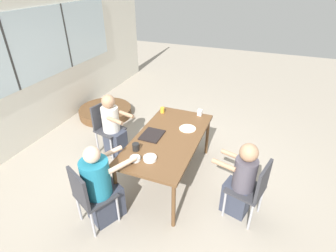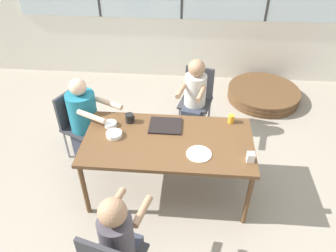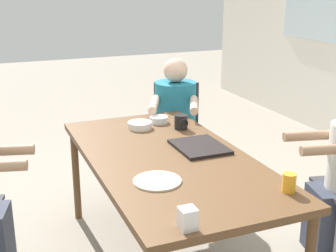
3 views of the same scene
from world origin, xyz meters
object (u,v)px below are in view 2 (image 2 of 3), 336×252
(chair_for_man_blue_shirt, at_px, (197,94))
(coffee_mug, at_px, (130,118))
(juice_glass, at_px, (231,119))
(folded_table_stack, at_px, (263,94))
(bowl_cereal, at_px, (114,134))
(milk_carton_small, at_px, (251,157))
(bowl_white_shallow, at_px, (111,124))
(chair_for_woman_green_shirt, at_px, (76,119))
(person_woman_green_shirt, at_px, (87,125))
(person_man_teal_shirt, at_px, (120,246))
(person_man_blue_shirt, at_px, (194,101))

(chair_for_man_blue_shirt, bearing_deg, coffee_mug, 66.28)
(coffee_mug, distance_m, juice_glass, 1.09)
(coffee_mug, distance_m, folded_table_stack, 2.56)
(bowl_cereal, distance_m, folded_table_stack, 2.81)
(milk_carton_small, distance_m, bowl_white_shallow, 1.48)
(chair_for_woman_green_shirt, height_order, person_woman_green_shirt, person_woman_green_shirt)
(folded_table_stack, bearing_deg, chair_for_woman_green_shirt, -149.94)
(person_woman_green_shirt, bearing_deg, chair_for_man_blue_shirt, 145.92)
(chair_for_woman_green_shirt, distance_m, bowl_cereal, 0.83)
(chair_for_man_blue_shirt, distance_m, person_man_teal_shirt, 2.38)
(person_man_blue_shirt, xyz_separation_m, coffee_mug, (-0.69, -0.80, 0.28))
(person_woman_green_shirt, xyz_separation_m, bowl_white_shallow, (0.37, -0.28, 0.26))
(chair_for_man_blue_shirt, height_order, coffee_mug, chair_for_man_blue_shirt)
(person_man_blue_shirt, relative_size, folded_table_stack, 0.97)
(bowl_cereal, height_order, folded_table_stack, bowl_cereal)
(bowl_cereal, bearing_deg, juice_glass, 15.56)
(coffee_mug, bearing_deg, milk_carton_small, -22.59)
(coffee_mug, distance_m, bowl_cereal, 0.28)
(coffee_mug, height_order, bowl_cereal, coffee_mug)
(person_man_teal_shirt, bearing_deg, coffee_mug, 111.38)
(bowl_cereal, bearing_deg, chair_for_man_blue_shirt, 55.15)
(juice_glass, bearing_deg, bowl_white_shallow, -172.43)
(milk_carton_small, xyz_separation_m, bowl_cereal, (-1.34, 0.26, -0.02))
(juice_glass, xyz_separation_m, folded_table_stack, (0.70, 1.63, -0.68))
(person_woman_green_shirt, xyz_separation_m, coffee_mug, (0.56, -0.20, 0.28))
(person_woman_green_shirt, bearing_deg, folded_table_stack, 148.08)
(chair_for_man_blue_shirt, distance_m, bowl_cereal, 1.50)
(chair_for_man_blue_shirt, xyz_separation_m, person_man_blue_shirt, (-0.04, -0.16, -0.02))
(juice_glass, relative_size, folded_table_stack, 0.08)
(coffee_mug, distance_m, bowl_white_shallow, 0.21)
(person_woman_green_shirt, height_order, milk_carton_small, person_woman_green_shirt)
(bowl_cereal, relative_size, folded_table_stack, 0.15)
(person_man_teal_shirt, bearing_deg, milk_carton_small, 52.98)
(milk_carton_small, relative_size, folded_table_stack, 0.08)
(chair_for_man_blue_shirt, distance_m, person_woman_green_shirt, 1.50)
(folded_table_stack, bearing_deg, bowl_white_shallow, -137.64)
(juice_glass, bearing_deg, person_man_blue_shirt, 118.76)
(person_man_teal_shirt, distance_m, bowl_cereal, 1.14)
(bowl_white_shallow, height_order, folded_table_stack, bowl_white_shallow)
(chair_for_man_blue_shirt, relative_size, person_woman_green_shirt, 0.78)
(person_woman_green_shirt, height_order, juice_glass, person_woman_green_shirt)
(chair_for_man_blue_shirt, height_order, person_man_blue_shirt, person_man_blue_shirt)
(chair_for_woman_green_shirt, distance_m, folded_table_stack, 2.92)
(person_man_teal_shirt, height_order, folded_table_stack, person_man_teal_shirt)
(chair_for_woman_green_shirt, distance_m, person_man_blue_shirt, 1.51)
(juice_glass, bearing_deg, coffee_mug, -175.69)
(person_man_teal_shirt, bearing_deg, chair_for_woman_green_shirt, 133.46)
(person_woman_green_shirt, bearing_deg, chair_for_woman_green_shirt, -90.00)
(person_man_blue_shirt, bearing_deg, person_woman_green_shirt, 39.25)
(chair_for_woman_green_shirt, xyz_separation_m, chair_for_man_blue_shirt, (1.44, 0.70, 0.00))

